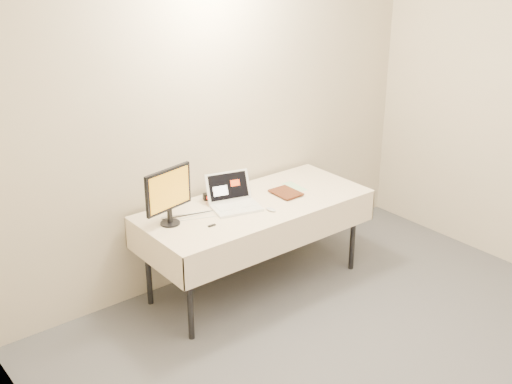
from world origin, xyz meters
TOP-DOWN VIEW (x-y plane):
  - back_wall at (0.00, 2.50)m, footprint 4.00×0.10m
  - table at (0.00, 2.05)m, footprint 1.86×0.81m
  - laptop at (-0.17, 2.12)m, footprint 0.43×0.42m
  - monitor at (-0.72, 2.14)m, footprint 0.41×0.17m
  - book at (0.21, 2.03)m, footprint 0.18×0.03m
  - alarm_clock at (-0.23, 2.33)m, footprint 0.13×0.09m
  - clicker at (0.00, 1.86)m, footprint 0.06×0.10m
  - paper_form at (0.47, 2.11)m, footprint 0.11×0.25m
  - usb_dongle at (-0.51, 1.92)m, footprint 0.06×0.02m

SIDE VIEW (x-z plane):
  - table at x=0.00m, z-range 0.31..1.05m
  - paper_form at x=0.47m, z-range 0.74..0.74m
  - usb_dongle at x=-0.51m, z-range 0.74..0.75m
  - clicker at x=0.00m, z-range 0.74..0.76m
  - alarm_clock at x=-0.23m, z-range 0.74..0.79m
  - laptop at x=-0.17m, z-range 0.68..0.91m
  - book at x=0.21m, z-range 0.74..0.98m
  - monitor at x=-0.72m, z-range 0.77..1.20m
  - back_wall at x=0.00m, z-range 0.00..2.70m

